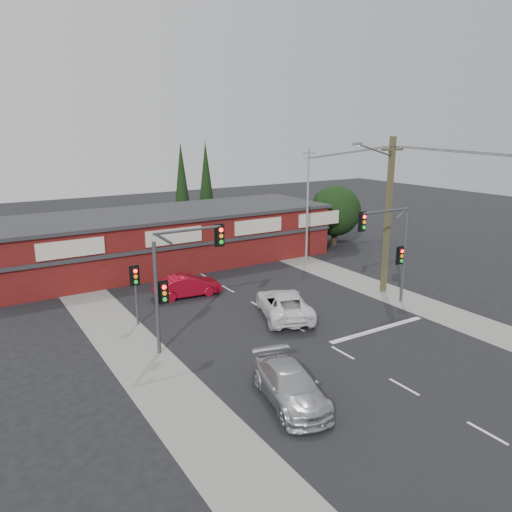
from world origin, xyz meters
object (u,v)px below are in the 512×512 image
white_suv (284,304)px  red_sedan (187,286)px  silver_suv (290,386)px  shop_building (167,238)px  utility_pole (387,211)px

white_suv → red_sedan: (-3.23, 6.18, -0.05)m
white_suv → red_sedan: size_ratio=1.27×
silver_suv → red_sedan: size_ratio=1.14×
white_suv → silver_suv: white_suv is taller
shop_building → white_suv: bearing=-84.6°
silver_suv → utility_pole: 15.99m
red_sedan → shop_building: bearing=-7.6°
silver_suv → utility_pole: utility_pole is taller
white_suv → silver_suv: 9.20m
red_sedan → white_suv: bearing=-146.7°
white_suv → red_sedan: 6.97m
silver_suv → shop_building: shop_building is taller
utility_pole → silver_suv: bearing=-148.9°
red_sedan → utility_pole: utility_pole is taller
utility_pole → shop_building: bearing=123.8°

